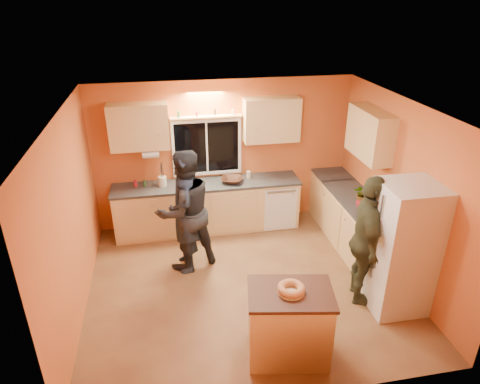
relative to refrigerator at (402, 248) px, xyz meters
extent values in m
plane|color=brown|center=(-1.89, 0.80, -0.90)|extent=(4.50, 4.50, 0.00)
cube|color=#D46736|center=(-1.89, 2.80, 0.40)|extent=(4.50, 0.04, 2.60)
cube|color=#D46736|center=(-1.89, -1.20, 0.40)|extent=(4.50, 0.04, 2.60)
cube|color=#D46736|center=(-4.14, 0.80, 0.40)|extent=(0.04, 4.00, 2.60)
cube|color=#D46736|center=(0.36, 0.80, 0.40)|extent=(0.04, 4.00, 2.60)
cube|color=white|center=(-1.89, 0.80, 1.70)|extent=(4.50, 4.00, 0.02)
cube|color=black|center=(-2.19, 2.79, 0.55)|extent=(1.10, 0.02, 0.90)
cube|color=white|center=(-2.19, 2.77, 0.55)|extent=(1.20, 0.04, 1.00)
cube|color=tan|center=(-3.29, 2.64, 1.02)|extent=(0.95, 0.33, 0.75)
cube|color=tan|center=(-1.09, 2.64, 1.02)|extent=(0.95, 0.33, 0.75)
cube|color=tan|center=(0.19, 1.60, 1.02)|extent=(0.33, 1.00, 0.75)
cylinder|color=silver|center=(-3.14, 2.52, 0.58)|extent=(0.27, 0.12, 0.12)
cube|color=tan|center=(-2.24, 2.50, -0.47)|extent=(3.20, 0.60, 0.86)
cube|color=#282B2D|center=(-2.24, 2.50, -0.02)|extent=(3.24, 0.62, 0.04)
cube|color=tan|center=(0.06, 2.50, -0.47)|extent=(0.60, 0.60, 0.86)
cube|color=#282B2D|center=(0.06, 2.50, -0.02)|extent=(0.62, 0.62, 0.04)
cube|color=tan|center=(0.06, 1.30, -0.47)|extent=(0.60, 1.80, 0.86)
cube|color=#282B2D|center=(0.06, 1.30, -0.02)|extent=(0.62, 1.84, 0.04)
cube|color=silver|center=(0.00, 0.00, 0.00)|extent=(0.72, 0.70, 1.80)
cube|color=tan|center=(-1.67, -0.60, -0.46)|extent=(1.00, 0.76, 0.89)
cube|color=black|center=(-1.67, -0.60, 0.00)|extent=(1.05, 0.80, 0.04)
torus|color=#BA7D4C|center=(-1.67, -0.60, 0.06)|extent=(0.31, 0.31, 0.09)
imported|color=black|center=(-2.70, 1.41, 0.04)|extent=(0.51, 0.72, 1.88)
imported|color=black|center=(-2.69, 1.45, 0.05)|extent=(1.14, 1.03, 1.90)
imported|color=#2F3320|center=(-0.39, 0.20, 0.02)|extent=(0.75, 1.17, 1.85)
imported|color=black|center=(-1.81, 2.46, 0.04)|extent=(0.46, 0.46, 0.09)
cylinder|color=beige|center=(-2.99, 2.53, 0.09)|extent=(0.14, 0.14, 0.17)
imported|color=gray|center=(0.06, 1.30, 0.16)|extent=(0.37, 0.34, 0.32)
cube|color=#B41B2B|center=(0.01, 1.20, 0.04)|extent=(0.19, 0.16, 0.07)
camera|label=1|loc=(-2.92, -4.20, 3.03)|focal=32.00mm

